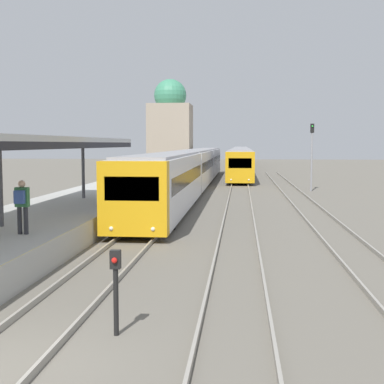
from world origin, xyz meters
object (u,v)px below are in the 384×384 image
(person_on_platform, at_px, (22,203))
(train_far, at_px, (241,157))
(train_near, at_px, (193,167))
(signal_mast_far, at_px, (312,149))
(signal_post_near, at_px, (116,282))

(person_on_platform, bearing_deg, train_far, 84.10)
(train_far, bearing_deg, person_on_platform, -95.90)
(train_near, height_order, signal_mast_far, signal_mast_far)
(train_near, distance_m, signal_post_near, 34.32)
(train_near, xyz_separation_m, train_far, (3.90, 35.32, -0.03))
(person_on_platform, xyz_separation_m, train_near, (2.69, 28.44, -0.14))
(train_near, bearing_deg, signal_post_near, -87.31)
(train_near, bearing_deg, signal_mast_far, -11.04)
(train_near, height_order, train_far, train_near)
(person_on_platform, bearing_deg, signal_post_near, -53.57)
(train_near, distance_m, train_far, 35.54)
(train_far, xyz_separation_m, signal_post_near, (-2.29, -69.60, -0.68))
(train_far, bearing_deg, signal_post_near, -91.89)
(person_on_platform, distance_m, signal_mast_far, 29.27)
(train_far, height_order, signal_post_near, train_far)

